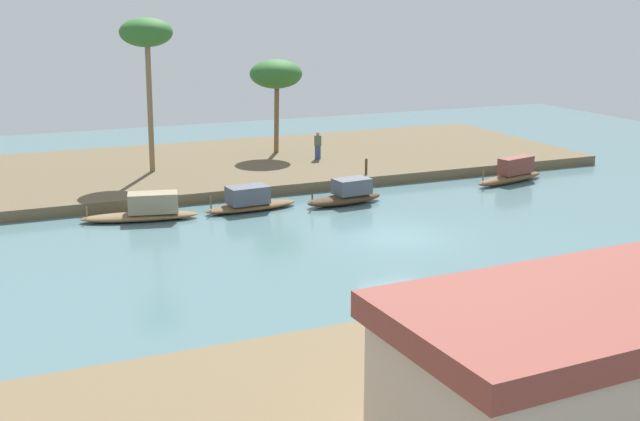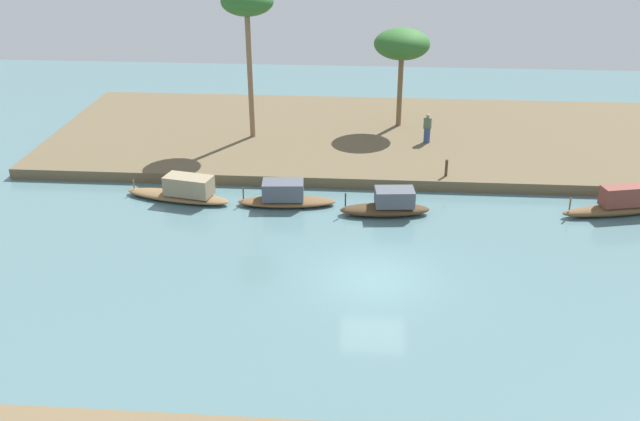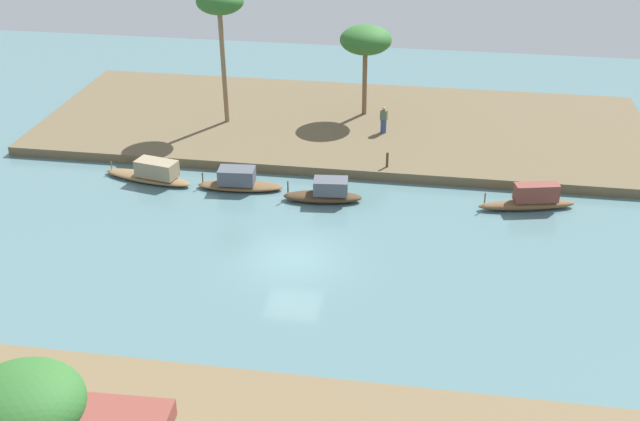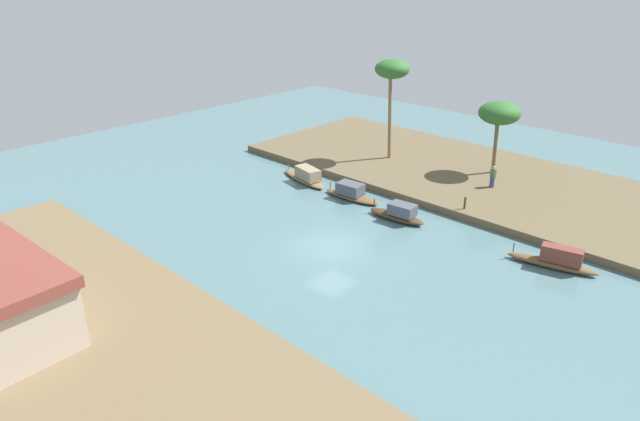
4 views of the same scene
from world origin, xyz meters
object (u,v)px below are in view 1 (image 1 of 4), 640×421
Objects in this scene: person_on_near_bank at (318,147)px; palm_tree_left_near at (276,75)px; mooring_post at (366,166)px; sampan_with_red_awning at (146,210)px; sampan_with_tall_canopy at (513,173)px; sampan_upstream_small at (347,194)px; sampan_open_hull at (249,201)px; palm_tree_left_far at (146,36)px; riverside_building at (602,374)px.

palm_tree_left_near is (1.49, -2.85, 4.02)m from person_on_near_bank.
mooring_post is 0.15× the size of palm_tree_left_near.
sampan_with_tall_canopy is at bearing -168.01° from sampan_with_red_awning.
sampan_upstream_small is 4.89× the size of mooring_post.
palm_tree_left_near reaches higher than sampan_with_tall_canopy.
sampan_open_hull is at bearing 20.93° from mooring_post.
palm_tree_left_near is (9.62, -10.60, 4.74)m from sampan_with_tall_canopy.
sampan_with_tall_canopy is 15.01m from sampan_open_hull.
sampan_with_tall_canopy is 1.08× the size of sampan_open_hull.
mooring_post is at bearing -163.69° from sampan_open_hull.
sampan_with_tall_canopy is at bearing 159.59° from mooring_post.
sampan_with_tall_canopy is 11.26m from person_on_near_bank.
riverside_building is at bearing 93.99° from palm_tree_left_far.
riverside_building is at bearing 95.09° from person_on_near_bank.
palm_tree_left_near is (-0.65, -11.40, 4.78)m from sampan_upstream_small.
sampan_open_hull is 8.10m from mooring_post.
sampan_open_hull is 12.92m from palm_tree_left_near.
mooring_post is at bearing 153.71° from palm_tree_left_far.
sampan_open_hull is (4.74, -0.69, -0.02)m from sampan_upstream_small.
palm_tree_left_far reaches higher than sampan_upstream_small.
person_on_near_bank is 0.20× the size of palm_tree_left_far.
palm_tree_left_near is 0.69× the size of palm_tree_left_far.
person_on_near_bank is at bearing 179.22° from palm_tree_left_far.
palm_tree_left_near reaches higher than mooring_post.
mooring_post is at bearing 105.44° from palm_tree_left_near.
palm_tree_left_near is 8.97m from palm_tree_left_far.
sampan_upstream_small is 0.90× the size of sampan_open_hull.
mooring_post reaches higher than sampan_upstream_small.
mooring_post is 13.39m from palm_tree_left_far.
palm_tree_left_near is at bearing -98.93° from sampan_upstream_small.
sampan_open_hull is 11.19m from palm_tree_left_far.
person_on_near_bank is 5.03m from mooring_post.
sampan_with_tall_canopy is 0.61× the size of palm_tree_left_far.
palm_tree_left_far is at bearing -75.38° from sampan_open_hull.
person_on_near_bank is at bearing -57.33° from sampan_with_tall_canopy.
sampan_with_tall_canopy is at bearing 156.11° from palm_tree_left_far.
person_on_near_bank is (-11.69, -7.69, 0.77)m from sampan_with_red_awning.
sampan_with_tall_canopy is at bearing 132.23° from palm_tree_left_near.
palm_tree_left_near is at bearing -61.48° from sampan_with_tall_canopy.
person_on_near_bank is at bearing 117.57° from palm_tree_left_near.
palm_tree_left_near is 0.61× the size of riverside_building.
mooring_post is 0.10× the size of palm_tree_left_far.
mooring_post is at bearing -34.12° from sampan_with_tall_canopy.
sampan_upstream_small is at bearing 167.15° from sampan_open_hull.
riverside_building is (7.45, 31.63, 1.10)m from person_on_near_bank.
palm_tree_left_near reaches higher than riverside_building.
mooring_post reaches higher than sampan_open_hull.
palm_tree_left_far is (17.80, -7.88, 7.25)m from sampan_with_tall_canopy.
mooring_post is (-0.67, 4.98, -0.28)m from person_on_near_bank.
sampan_open_hull is 0.56× the size of palm_tree_left_far.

